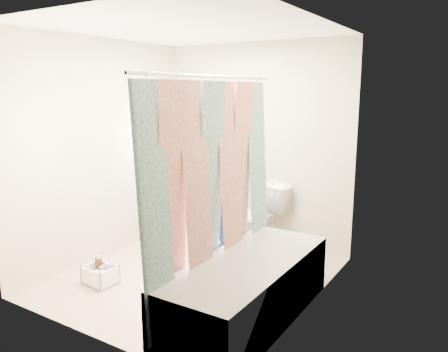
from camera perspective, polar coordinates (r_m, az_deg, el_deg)
The scene contains 14 objects.
floor at distance 4.53m, azimuth -3.95°, elevation -12.95°, with size 2.60×2.60×0.00m, color gray.
ceiling at distance 4.17m, azimuth -4.41°, elevation 18.75°, with size 2.40×2.60×0.02m, color white.
wall_back at distance 5.28m, azimuth 4.19°, elevation 4.09°, with size 2.40×0.02×2.40m, color #B8AB8D.
wall_front at distance 3.24m, azimuth -17.82°, elevation -0.90°, with size 2.40×0.02×2.40m, color #B8AB8D.
wall_left at distance 4.98m, azimuth -15.42°, elevation 3.29°, with size 0.02×2.60×2.40m, color #B8AB8D.
wall_right at distance 3.62m, azimuth 11.40°, elevation 0.63°, with size 0.02×2.60×2.40m, color #B8AB8D.
bathtub at distance 3.67m, azimuth 3.10°, elevation -14.32°, with size 0.70×1.75×0.50m.
curtain_rod at distance 3.49m, azimuth -1.47°, elevation 12.85°, with size 0.02×0.02×1.90m, color silver.
shower_curtain at distance 3.58m, azimuth -1.40°, elevation -2.19°, with size 0.06×1.75×1.80m, color white.
toilet at distance 5.06m, azimuth 3.97°, elevation -5.55°, with size 0.44×0.77×0.79m, color white.
tank_lid at distance 4.97m, azimuth 2.84°, elevation -5.04°, with size 0.48×0.21×0.04m, color white.
tank_internals at distance 5.13m, azimuth 5.54°, elevation -0.93°, with size 0.18×0.10×0.26m.
plumber at distance 4.76m, azimuth -1.90°, elevation -0.16°, with size 0.67×0.44×1.83m, color #1034A3.
cleaning_caddy at distance 4.48m, azimuth -15.78°, elevation -12.45°, with size 0.32×0.27×0.23m.
Camera 1 is at (2.44, -3.33, 1.85)m, focal length 35.00 mm.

